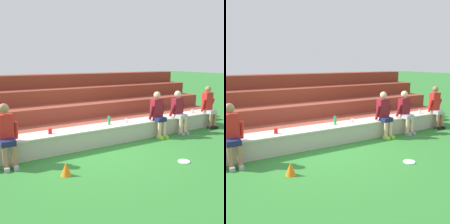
# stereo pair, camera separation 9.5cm
# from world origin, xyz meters

# --- Properties ---
(ground_plane) EXTENTS (80.00, 80.00, 0.00)m
(ground_plane) POSITION_xyz_m (0.00, 0.00, 0.00)
(ground_plane) COLOR #2D752D
(stone_seating_wall) EXTENTS (9.21, 0.62, 0.49)m
(stone_seating_wall) POSITION_xyz_m (0.00, 0.29, 0.26)
(stone_seating_wall) COLOR #B7AF9E
(stone_seating_wall) RESTS_ON ground
(brick_bleachers) EXTENTS (10.43, 3.02, 1.73)m
(brick_bleachers) POSITION_xyz_m (0.00, 2.61, 0.65)
(brick_bleachers) COLOR brown
(brick_bleachers) RESTS_ON ground
(person_left_of_center) EXTENTS (0.50, 0.60, 1.32)m
(person_left_of_center) POSITION_xyz_m (-2.17, -0.01, 0.70)
(person_left_of_center) COLOR #996B4C
(person_left_of_center) RESTS_ON ground
(person_center) EXTENTS (0.51, 0.51, 1.33)m
(person_center) POSITION_xyz_m (1.97, 0.01, 0.70)
(person_center) COLOR #DBAD89
(person_center) RESTS_ON ground
(person_right_of_center) EXTENTS (0.50, 0.54, 1.30)m
(person_right_of_center) POSITION_xyz_m (2.80, 0.01, 0.69)
(person_right_of_center) COLOR beige
(person_right_of_center) RESTS_ON ground
(person_far_right) EXTENTS (0.51, 0.51, 1.38)m
(person_far_right) POSITION_xyz_m (4.15, 0.00, 0.73)
(person_far_right) COLOR #996B4C
(person_far_right) RESTS_ON ground
(water_bottle_mid_left) EXTENTS (0.08, 0.08, 0.25)m
(water_bottle_mid_left) POSITION_xyz_m (0.49, 0.31, 0.60)
(water_bottle_mid_left) COLOR green
(water_bottle_mid_left) RESTS_ON stone_seating_wall
(plastic_cup_left_end) EXTENTS (0.09, 0.09, 0.12)m
(plastic_cup_left_end) POSITION_xyz_m (-1.17, 0.25, 0.55)
(plastic_cup_left_end) COLOR red
(plastic_cup_left_end) RESTS_ON stone_seating_wall
(plastic_cup_right_end) EXTENTS (0.08, 0.08, 0.11)m
(plastic_cup_right_end) POSITION_xyz_m (3.68, 0.27, 0.54)
(plastic_cup_right_end) COLOR white
(plastic_cup_right_end) RESTS_ON stone_seating_wall
(plastic_cup_middle) EXTENTS (0.08, 0.08, 0.11)m
(plastic_cup_middle) POSITION_xyz_m (1.00, 0.24, 0.54)
(plastic_cup_middle) COLOR white
(plastic_cup_middle) RESTS_ON stone_seating_wall
(frisbee) EXTENTS (0.26, 0.26, 0.02)m
(frisbee) POSITION_xyz_m (1.19, -1.78, 0.01)
(frisbee) COLOR white
(frisbee) RESTS_ON ground
(sports_cone) EXTENTS (0.20, 0.20, 0.27)m
(sports_cone) POSITION_xyz_m (-1.29, -1.11, 0.13)
(sports_cone) COLOR orange
(sports_cone) RESTS_ON ground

